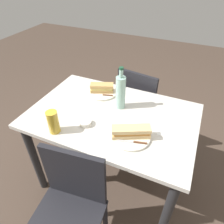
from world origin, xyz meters
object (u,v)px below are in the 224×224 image
Objects in this scene: chair_near at (140,103)px; baguette_sandwich_far at (102,88)px; knife_near at (134,142)px; plate_far at (102,92)px; chair_far at (70,206)px; water_bottle at (121,92)px; baguette_sandwich_near at (131,132)px; olive_bowl at (85,123)px; knife_far at (103,95)px; dining_table at (112,127)px; plate_near at (131,137)px; beer_glass at (53,122)px.

chair_near is 0.54m from baguette_sandwich_far.
knife_near is 0.61m from plate_far.
chair_far reaches higher than plate_far.
chair_far is at bearing 102.42° from plate_far.
water_bottle is (0.22, -0.32, 0.11)m from knife_near.
baguette_sandwich_near reaches higher than olive_bowl.
chair_far is 4.86× the size of knife_far.
plate_near reaches higher than dining_table.
baguette_sandwich_near is at bearing 123.83° from water_bottle.
dining_table is at bearing 131.80° from knife_far.
knife_near is at bearing 138.33° from dining_table.
plate_far is at bearing -45.53° from knife_near.
chair_far is (0.01, 0.59, -0.15)m from dining_table.
water_bottle is (-0.21, 0.11, 0.12)m from plate_far.
chair_near is at bearing -93.91° from dining_table.
knife_far is (-0.03, 0.05, -0.03)m from baguette_sandwich_far.
chair_near is at bearing -115.42° from knife_far.
chair_far is at bearing 87.56° from chair_near.
plate_far is 0.06m from knife_far.
water_bottle is 0.33m from olive_bowl.
baguette_sandwich_far is (0.00, -0.00, 0.04)m from plate_far.
chair_near is 1.01m from beer_glass.
baguette_sandwich_far is (0.39, -0.39, 0.04)m from plate_near.
beer_glass reaches higher than olive_bowl.
baguette_sandwich_near is at bearing -178.34° from olive_bowl.
chair_far is 3.52× the size of plate_near.
water_bottle is (0.18, -0.27, 0.12)m from plate_near.
chair_far is 0.57m from baguette_sandwich_near.
olive_bowl is (0.12, 0.17, 0.14)m from dining_table.
knife_far is 2.16× the size of olive_bowl.
knife_far is at bearing -44.44° from knife_near.
chair_near is 3.53× the size of baguette_sandwich_near.
water_bottle is at bearing -55.66° from knife_near.
baguette_sandwich_near is at bearing 102.11° from chair_near.
water_bottle is at bearing -56.17° from baguette_sandwich_near.
beer_glass reaches higher than knife_near.
baguette_sandwich_near is at bearing -116.56° from chair_far.
plate_far is 0.54m from beer_glass.
olive_bowl is at bearing 100.11° from plate_far.
plate_far is at bearing -49.74° from dining_table.
baguette_sandwich_near is 0.49m from beer_glass.
knife_far is at bearing -43.46° from baguette_sandwich_near.
chair_far is 0.51m from beer_glass.
baguette_sandwich_far is at bearing -44.77° from baguette_sandwich_near.
plate_far is at bearing -77.58° from chair_far.
chair_near is 0.54m from knife_far.
beer_glass reaches higher than plate_near.
chair_near reaches higher than plate_far.
knife_near reaches higher than dining_table.
chair_near is 0.82m from plate_near.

